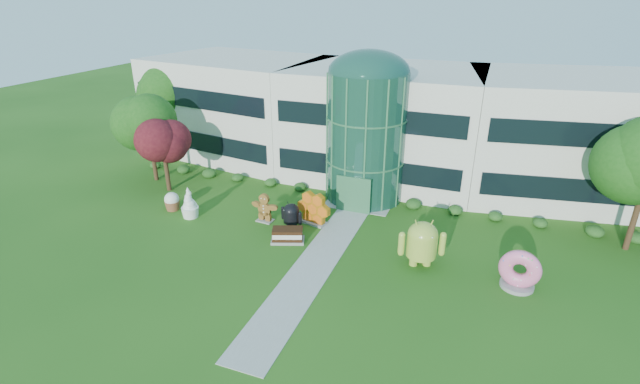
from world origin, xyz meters
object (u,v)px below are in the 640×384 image
at_px(android_black, 291,214).
at_px(gingerbread, 265,207).
at_px(donut, 520,269).
at_px(android_green, 422,241).

bearing_deg(android_black, gingerbread, -170.46).
bearing_deg(donut, android_black, 179.53).
xyz_separation_m(android_green, android_black, (-9.23, 1.65, -0.62)).
distance_m(android_green, android_black, 9.40).
distance_m(android_green, donut, 5.50).
bearing_deg(donut, android_green, -176.42).
height_order(android_green, donut, android_green).
height_order(android_black, gingerbread, gingerbread).
xyz_separation_m(android_black, donut, (14.70, -2.01, 0.15)).
height_order(android_green, gingerbread, android_green).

